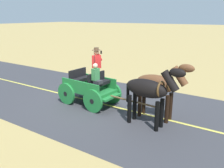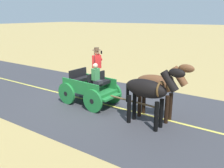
% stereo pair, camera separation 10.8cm
% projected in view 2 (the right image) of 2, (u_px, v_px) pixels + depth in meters
% --- Properties ---
extents(ground_plane, '(200.00, 200.00, 0.00)m').
position_uv_depth(ground_plane, '(93.00, 102.00, 10.63)').
color(ground_plane, tan).
extents(road_surface, '(6.76, 160.00, 0.01)m').
position_uv_depth(road_surface, '(93.00, 102.00, 10.63)').
color(road_surface, '#38383D').
rests_on(road_surface, ground).
extents(road_centre_stripe, '(0.12, 160.00, 0.00)m').
position_uv_depth(road_centre_stripe, '(93.00, 101.00, 10.62)').
color(road_centre_stripe, '#DBCC4C').
rests_on(road_centre_stripe, road_surface).
extents(horse_drawn_carriage, '(1.55, 4.52, 2.50)m').
position_uv_depth(horse_drawn_carriage, '(91.00, 86.00, 10.14)').
color(horse_drawn_carriage, '#1E7233').
rests_on(horse_drawn_carriage, ground).
extents(horse_near_side, '(0.57, 2.13, 2.21)m').
position_uv_depth(horse_near_side, '(159.00, 85.00, 8.52)').
color(horse_near_side, brown).
rests_on(horse_near_side, ground).
extents(horse_off_side, '(0.66, 2.13, 2.21)m').
position_uv_depth(horse_off_side, '(149.00, 90.00, 7.94)').
color(horse_off_side, black).
rests_on(horse_off_side, ground).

